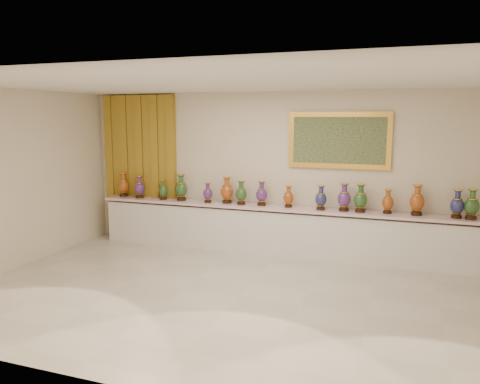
% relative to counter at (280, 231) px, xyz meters
% --- Properties ---
extents(ground, '(8.00, 8.00, 0.00)m').
position_rel_counter_xyz_m(ground, '(0.00, -2.27, -0.44)').
color(ground, beige).
rests_on(ground, ground).
extents(room, '(8.00, 8.00, 8.00)m').
position_rel_counter_xyz_m(room, '(-2.38, 0.17, 1.16)').
color(room, beige).
rests_on(room, ground).
extents(counter, '(7.28, 0.48, 0.90)m').
position_rel_counter_xyz_m(counter, '(0.00, 0.00, 0.00)').
color(counter, white).
rests_on(counter, ground).
extents(vase_0, '(0.29, 0.29, 0.49)m').
position_rel_counter_xyz_m(vase_0, '(-3.36, 0.02, 0.69)').
color(vase_0, black).
rests_on(vase_0, counter).
extents(vase_1, '(0.24, 0.24, 0.45)m').
position_rel_counter_xyz_m(vase_1, '(-2.94, -0.04, 0.67)').
color(vase_1, black).
rests_on(vase_1, counter).
extents(vase_2, '(0.20, 0.20, 0.39)m').
position_rel_counter_xyz_m(vase_2, '(-2.40, -0.03, 0.64)').
color(vase_2, black).
rests_on(vase_2, counter).
extents(vase_3, '(0.32, 0.32, 0.52)m').
position_rel_counter_xyz_m(vase_3, '(-2.01, -0.02, 0.70)').
color(vase_3, black).
rests_on(vase_3, counter).
extents(vase_4, '(0.22, 0.22, 0.39)m').
position_rel_counter_xyz_m(vase_4, '(-1.42, -0.06, 0.64)').
color(vase_4, black).
rests_on(vase_4, counter).
extents(vase_5, '(0.25, 0.25, 0.51)m').
position_rel_counter_xyz_m(vase_5, '(-1.05, 0.01, 0.69)').
color(vase_5, black).
rests_on(vase_5, counter).
extents(vase_6, '(0.22, 0.22, 0.45)m').
position_rel_counter_xyz_m(vase_6, '(-0.75, -0.04, 0.67)').
color(vase_6, black).
rests_on(vase_6, counter).
extents(vase_7, '(0.24, 0.24, 0.46)m').
position_rel_counter_xyz_m(vase_7, '(-0.35, -0.00, 0.67)').
color(vase_7, black).
rests_on(vase_7, counter).
extents(vase_8, '(0.19, 0.19, 0.40)m').
position_rel_counter_xyz_m(vase_8, '(0.16, -0.01, 0.64)').
color(vase_8, black).
rests_on(vase_8, counter).
extents(vase_9, '(0.25, 0.25, 0.44)m').
position_rel_counter_xyz_m(vase_9, '(0.76, -0.05, 0.66)').
color(vase_9, black).
rests_on(vase_9, counter).
extents(vase_10, '(0.28, 0.28, 0.49)m').
position_rel_counter_xyz_m(vase_10, '(1.16, -0.02, 0.68)').
color(vase_10, black).
rests_on(vase_10, counter).
extents(vase_11, '(0.29, 0.29, 0.49)m').
position_rel_counter_xyz_m(vase_11, '(1.45, -0.03, 0.68)').
color(vase_11, black).
rests_on(vase_11, counter).
extents(vase_12, '(0.21, 0.21, 0.42)m').
position_rel_counter_xyz_m(vase_12, '(1.90, 0.01, 0.65)').
color(vase_12, black).
rests_on(vase_12, counter).
extents(vase_13, '(0.29, 0.29, 0.52)m').
position_rel_counter_xyz_m(vase_13, '(2.36, 0.02, 0.70)').
color(vase_13, black).
rests_on(vase_13, counter).
extents(vase_14, '(0.25, 0.25, 0.47)m').
position_rel_counter_xyz_m(vase_14, '(2.98, -0.00, 0.67)').
color(vase_14, black).
rests_on(vase_14, counter).
extents(vase_15, '(0.28, 0.28, 0.50)m').
position_rel_counter_xyz_m(vase_15, '(3.19, -0.04, 0.69)').
color(vase_15, black).
rests_on(vase_15, counter).
extents(label_card, '(0.10, 0.06, 0.00)m').
position_rel_counter_xyz_m(label_card, '(-1.19, -0.14, 0.47)').
color(label_card, white).
rests_on(label_card, counter).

